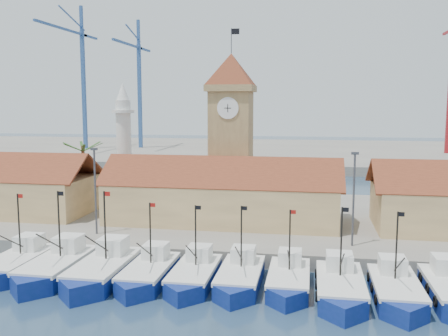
% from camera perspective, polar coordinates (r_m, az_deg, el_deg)
% --- Properties ---
extents(ground, '(400.00, 400.00, 0.00)m').
position_cam_1_polar(ground, '(40.07, -5.31, -14.65)').
color(ground, '#1C374B').
rests_on(ground, ground).
extents(quay, '(140.00, 32.00, 1.50)m').
position_cam_1_polar(quay, '(62.29, 0.51, -5.89)').
color(quay, gray).
rests_on(quay, ground).
extents(terminal, '(240.00, 80.00, 2.00)m').
position_cam_1_polar(terminal, '(146.84, 6.02, 1.80)').
color(terminal, gray).
rests_on(terminal, ground).
extents(boat_0, '(3.61, 9.88, 7.48)m').
position_cam_1_polar(boat_0, '(48.64, -22.76, -10.24)').
color(boat_0, navy).
rests_on(boat_0, ground).
extents(boat_1, '(3.82, 10.47, 7.92)m').
position_cam_1_polar(boat_1, '(46.29, -18.72, -10.88)').
color(boat_1, navy).
rests_on(boat_1, ground).
extents(boat_2, '(3.89, 10.65, 8.06)m').
position_cam_1_polar(boat_2, '(44.34, -13.81, -11.49)').
color(boat_2, navy).
rests_on(boat_2, ground).
extents(boat_3, '(3.43, 9.41, 7.12)m').
position_cam_1_polar(boat_3, '(43.26, -8.70, -11.98)').
color(boat_3, navy).
rests_on(boat_3, ground).
extents(boat_4, '(3.37, 9.24, 6.99)m').
position_cam_1_polar(boat_4, '(42.42, -3.50, -12.32)').
color(boat_4, navy).
rests_on(boat_4, ground).
extents(boat_5, '(3.39, 9.30, 7.03)m').
position_cam_1_polar(boat_5, '(41.94, 1.81, -12.54)').
color(boat_5, navy).
rests_on(boat_5, ground).
extents(boat_6, '(3.30, 9.04, 6.84)m').
position_cam_1_polar(boat_6, '(41.67, 7.39, -12.76)').
color(boat_6, navy).
rests_on(boat_6, ground).
extents(boat_7, '(3.60, 9.87, 7.47)m').
position_cam_1_polar(boat_7, '(40.59, 13.17, -13.36)').
color(boat_7, navy).
rests_on(boat_7, ground).
extents(boat_8, '(3.48, 9.54, 7.22)m').
position_cam_1_polar(boat_8, '(41.21, 19.11, -13.29)').
color(boat_8, navy).
rests_on(boat_8, ground).
extents(hall_center, '(27.04, 10.13, 7.61)m').
position_cam_1_polar(hall_center, '(57.76, -0.14, -3.65)').
color(hall_center, '#E4BB7D').
rests_on(hall_center, quay).
extents(clock_tower, '(5.80, 5.80, 22.70)m').
position_cam_1_polar(clock_tower, '(62.69, 0.82, 4.56)').
color(clock_tower, tan).
rests_on(clock_tower, quay).
extents(minaret, '(3.00, 3.00, 16.30)m').
position_cam_1_polar(minaret, '(68.72, -11.37, 2.79)').
color(minaret, silver).
rests_on(minaret, quay).
extents(palm_tree, '(5.60, 5.03, 8.39)m').
position_cam_1_polar(palm_tree, '(69.24, -15.76, -0.21)').
color(palm_tree, brown).
rests_on(palm_tree, quay).
extents(lamp_posts, '(80.70, 0.25, 9.03)m').
position_cam_1_polar(lamp_posts, '(49.48, -1.19, -2.57)').
color(lamp_posts, '#3F3F44').
rests_on(lamp_posts, quay).
extents(crane_blue_far, '(1.00, 35.26, 40.94)m').
position_cam_1_polar(crane_blue_far, '(151.37, -16.11, 10.79)').
color(crane_blue_far, '#2E528D').
rests_on(crane_blue_far, terminal).
extents(crane_blue_near, '(1.00, 29.65, 37.57)m').
position_cam_1_polar(crane_blue_near, '(151.70, -9.79, 10.08)').
color(crane_blue_near, '#2E528D').
rests_on(crane_blue_near, terminal).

